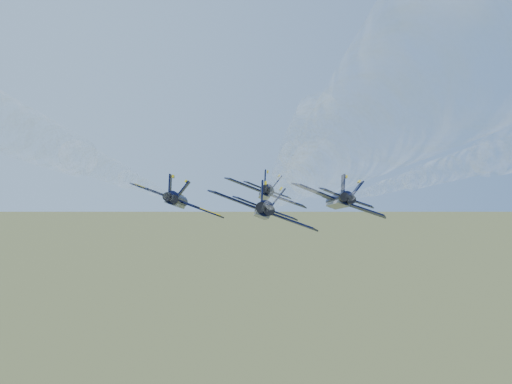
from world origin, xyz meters
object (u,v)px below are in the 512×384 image
object	(u,v)px
jet_left	(177,200)
jet_right	(338,200)
jet_lead	(266,192)
jet_slot	(263,210)

from	to	relation	value
jet_left	jet_right	bearing A→B (deg)	-1.14
jet_lead	jet_slot	distance (m)	26.33
jet_right	jet_slot	bearing A→B (deg)	-129.88
jet_left	jet_slot	xyz separation A→B (m)	(6.34, -16.74, 0.00)
jet_slot	jet_lead	bearing A→B (deg)	88.58
jet_right	jet_slot	world-z (taller)	same
jet_left	jet_lead	bearing A→B (deg)	45.89
jet_lead	jet_left	bearing A→B (deg)	-134.11
jet_lead	jet_slot	xyz separation A→B (m)	(-10.20, -24.28, 0.00)
jet_right	jet_slot	size ratio (longest dim) A/B	1.00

